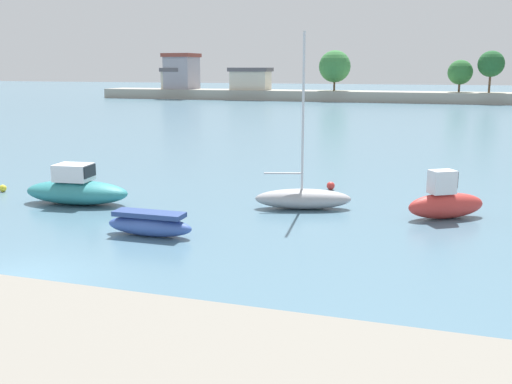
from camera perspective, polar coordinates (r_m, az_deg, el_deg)
The scene contains 8 objects.
ground_plane at distance 17.85m, azimuth -22.37°, elevation -8.07°, with size 400.00×400.00×0.00m, color slate.
moored_boat_2 at distance 26.71m, azimuth -17.06°, elevation 0.21°, with size 4.86×2.32×1.76m.
moored_boat_3 at distance 21.10m, azimuth -10.32°, elevation -3.12°, with size 3.23×0.93×0.87m.
moored_boat_4 at distance 24.77m, azimuth 4.59°, elevation -0.54°, with size 4.23×2.29×7.28m.
moored_boat_5 at distance 24.25m, azimuth 17.95°, elevation -0.93°, with size 3.27×2.58×1.94m.
mooring_buoy_0 at distance 28.79m, azimuth 7.28°, elevation 0.60°, with size 0.40×0.40×0.40m, color red.
mooring_buoy_3 at distance 30.63m, azimuth -23.41°, elevation 0.34°, with size 0.34×0.34×0.34m, color yellow.
distant_shoreline at distance 105.49m, azimuth 11.43°, elevation 10.16°, with size 104.38×7.12×8.82m.
Camera 1 is at (11.11, -12.68, 5.86)m, focal length 41.12 mm.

